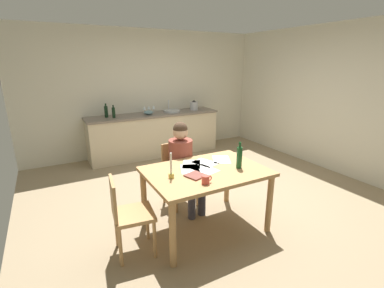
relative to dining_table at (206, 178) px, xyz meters
The scene contains 25 objects.
ground_plane 1.05m from the dining_table, 53.81° to the left, with size 5.20×5.20×0.04m, color #937F60.
wall_back 3.35m from the dining_table, 81.64° to the left, with size 5.20×0.12×2.60m, color beige.
wall_right 3.21m from the dining_table, 11.98° to the left, with size 0.12×5.20×2.60m, color beige.
kitchen_counter 2.94m from the dining_table, 80.62° to the left, with size 2.78×0.64×0.90m.
dining_table is the anchor object (origin of this frame).
chair_at_table 0.74m from the dining_table, 91.02° to the left, with size 0.44×0.44×0.87m.
person_seated 0.57m from the dining_table, 89.93° to the left, with size 0.36×0.61×1.19m.
chair_side_empty 0.96m from the dining_table, behind, with size 0.45×0.45×0.86m.
coffee_mug 0.39m from the dining_table, 121.24° to the right, with size 0.12×0.08×0.09m.
candlestick 0.48m from the dining_table, behind, with size 0.06×0.06×0.28m.
book_magazine 0.24m from the dining_table, 151.90° to the right, with size 0.19×0.19×0.02m, color brown.
paper_letter 0.10m from the dining_table, 107.30° to the left, with size 0.21×0.30×0.00m, color white.
paper_bill 0.21m from the dining_table, 142.97° to the left, with size 0.21×0.30×0.00m, color white.
paper_envelope 0.42m from the dining_table, 29.94° to the left, with size 0.21×0.30×0.00m, color white.
paper_receipt 0.25m from the dining_table, 61.45° to the left, with size 0.21×0.30×0.00m, color white.
paper_notice 0.26m from the dining_table, 104.00° to the left, with size 0.21×0.30×0.00m, color white.
wine_bottle_on_table 0.46m from the dining_table, 19.27° to the right, with size 0.07×0.07×0.31m.
sink_unit 3.04m from the dining_table, 72.93° to the left, with size 0.36×0.36×0.24m.
bottle_oil 3.02m from the dining_table, 99.27° to the left, with size 0.07×0.07×0.27m.
bottle_vinegar 2.87m from the dining_table, 97.44° to the left, with size 0.06×0.06×0.25m.
mixing_bowl 2.88m from the dining_table, 83.17° to the left, with size 0.19×0.19×0.08m, color #668C99.
stovetop_kettle 3.25m from the dining_table, 63.56° to the left, with size 0.18×0.18×0.22m.
wine_glass_near_sink 3.11m from the dining_table, 80.07° to the left, with size 0.07×0.07×0.15m.
wine_glass_by_kettle 3.09m from the dining_table, 82.11° to the left, with size 0.07×0.07×0.15m.
wine_glass_back_left 3.08m from the dining_table, 83.91° to the left, with size 0.07×0.07×0.15m.
Camera 1 is at (-2.01, -3.14, 1.94)m, focal length 25.60 mm.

